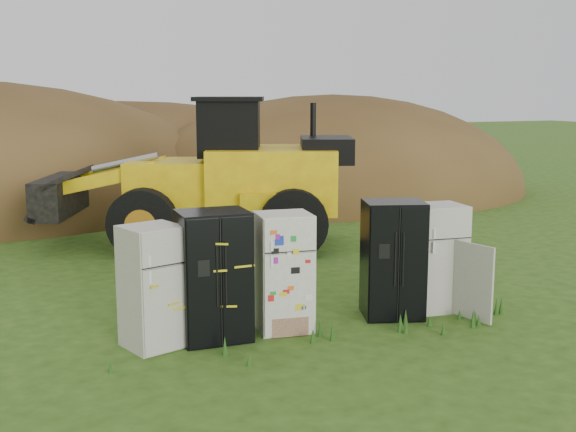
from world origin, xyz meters
The scene contains 9 objects.
ground centered at (0.00, 0.00, 0.00)m, with size 120.00×120.00×0.00m, color #2C4F15.
fridge_leftmost centered at (-2.42, 0.04, 0.87)m, with size 0.76×0.73×1.73m, color beige, non-canonical shape.
fridge_black_side centered at (-1.55, 0.01, 0.94)m, with size 0.99×0.78×1.89m, color black, non-canonical shape.
fridge_sticker centered at (-0.45, 0.01, 0.89)m, with size 0.79×0.73×1.78m, color silver, non-canonical shape.
fridge_black_right centered at (1.40, -0.04, 0.93)m, with size 0.93×0.78×1.86m, color black, non-canonical shape.
fridge_open_door centered at (2.26, -0.01, 0.88)m, with size 0.79×0.73×1.75m, color beige, non-canonical shape.
wheel_loader centered at (-0.10, 6.35, 1.72)m, with size 7.11×2.88×3.44m, color yellow, non-canonical shape.
dirt_mound_right centered at (6.63, 12.76, 0.00)m, with size 14.48×10.62×6.91m, color #483117.
dirt_mound_back centered at (0.37, 18.28, 0.00)m, with size 19.40×12.93×6.39m, color #483117.
Camera 1 is at (-4.46, -9.70, 3.57)m, focal length 45.00 mm.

